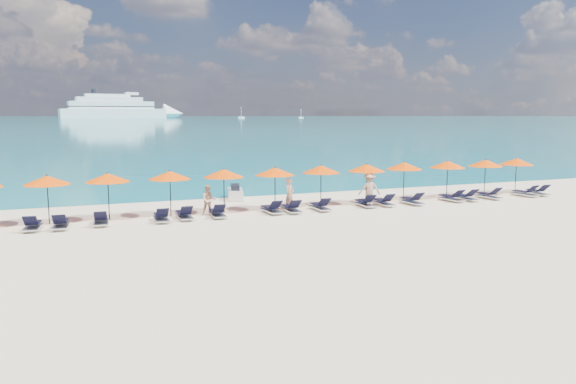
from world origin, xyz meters
name	(u,v)px	position (x,y,z in m)	size (l,w,h in m)	color
ground	(313,228)	(0.00, 0.00, 0.00)	(1400.00, 1400.00, 0.00)	beige
sea	(77,118)	(0.00, 660.00, 0.01)	(1600.00, 1300.00, 0.01)	#1FA9B2
cruise_ship	(125,109)	(46.78, 599.11, 9.30)	(129.86, 35.60, 35.73)	white
sailboat_near	(241,117)	(157.57, 540.24, 1.22)	(6.49, 2.16, 11.89)	white
sailboat_far	(301,117)	(215.45, 518.65, 0.98)	(5.23, 1.74, 9.58)	white
jetski	(235,193)	(-0.86, 9.44, 0.34)	(1.37, 2.44, 0.82)	silver
beachgoer_a	(290,194)	(0.79, 4.81, 0.82)	(0.60, 0.39, 1.64)	tan
beachgoer_b	(209,200)	(-3.58, 4.64, 0.76)	(0.74, 0.43, 1.53)	tan
beachgoer_c	(369,189)	(5.30, 4.33, 0.92)	(1.19, 0.55, 1.85)	tan
umbrella_2	(47,180)	(-10.91, 5.14, 2.02)	(2.10, 2.10, 2.28)	black
umbrella_3	(108,178)	(-8.27, 5.21, 2.02)	(2.10, 2.10, 2.28)	black
umbrella_4	(170,175)	(-5.36, 5.23, 2.02)	(2.10, 2.10, 2.28)	black
umbrella_5	(224,173)	(-2.66, 5.13, 2.02)	(2.10, 2.10, 2.28)	black
umbrella_6	(275,171)	(0.07, 5.06, 2.02)	(2.10, 2.10, 2.28)	black
umbrella_7	(321,169)	(2.79, 5.23, 2.02)	(2.10, 2.10, 2.28)	black
umbrella_8	(367,168)	(5.51, 5.06, 2.02)	(2.10, 2.10, 2.28)	black
umbrella_9	(404,166)	(8.09, 5.26, 2.02)	(2.10, 2.10, 2.28)	black
umbrella_10	(448,164)	(11.02, 5.13, 2.02)	(2.10, 2.10, 2.28)	black
umbrella_11	(486,163)	(13.76, 5.06, 2.02)	(2.10, 2.10, 2.28)	black
umbrella_12	(517,162)	(16.32, 5.22, 2.02)	(2.10, 2.10, 2.28)	black
lounger_3	(33,225)	(-11.54, 3.84, 0.24)	(0.77, 1.75, 0.66)	silver
lounger_4	(61,224)	(-10.40, 3.76, 0.24)	(0.76, 1.75, 0.66)	silver
lounger_5	(101,220)	(-8.72, 3.97, 0.24)	(0.75, 1.74, 0.66)	silver
lounger_6	(161,217)	(-6.05, 3.78, 0.24)	(0.68, 1.72, 0.66)	silver
lounger_7	(185,215)	(-4.92, 3.98, 0.24)	(0.64, 1.71, 0.66)	silver
lounger_8	(217,213)	(-3.34, 3.92, 0.24)	(0.72, 1.73, 0.66)	silver
lounger_9	(272,209)	(-0.50, 3.98, 0.24)	(0.70, 1.73, 0.66)	silver
lounger_10	(292,208)	(0.52, 3.82, 0.24)	(0.71, 1.73, 0.66)	silver
lounger_11	(320,206)	(2.14, 3.87, 0.24)	(0.65, 1.71, 0.66)	silver
lounger_12	(365,203)	(4.88, 4.03, 0.24)	(0.70, 1.73, 0.66)	silver
lounger_13	(384,202)	(6.00, 3.95, 0.24)	(0.69, 1.73, 0.66)	silver
lounger_14	(412,200)	(7.69, 3.78, 0.24)	(0.66, 1.71, 0.66)	silver
lounger_15	(452,197)	(10.43, 3.88, 0.24)	(0.78, 1.75, 0.66)	silver
lounger_16	(466,197)	(11.41, 3.85, 0.24)	(0.68, 1.72, 0.66)	silver
lounger_17	(489,195)	(13.11, 3.90, 0.24)	(0.76, 1.75, 0.66)	silver
lounger_18	(525,193)	(15.87, 3.90, 0.24)	(0.78, 1.75, 0.66)	silver
lounger_19	(538,192)	(16.92, 3.95, 0.24)	(0.75, 1.74, 0.66)	silver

